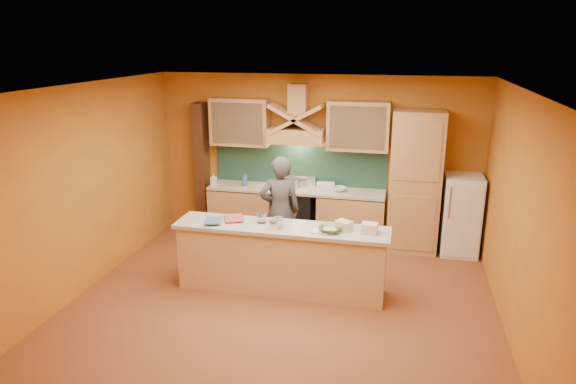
% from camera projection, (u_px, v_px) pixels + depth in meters
% --- Properties ---
extents(floor, '(5.50, 5.00, 0.01)m').
position_uv_depth(floor, '(283.00, 301.00, 6.83)').
color(floor, brown).
rests_on(floor, ground).
extents(ceiling, '(5.50, 5.00, 0.01)m').
position_uv_depth(ceiling, '(283.00, 87.00, 6.03)').
color(ceiling, white).
rests_on(ceiling, wall_back).
extents(wall_back, '(5.50, 0.02, 2.80)m').
position_uv_depth(wall_back, '(317.00, 158.00, 8.77)').
color(wall_back, '#BF7325').
rests_on(wall_back, floor).
extents(wall_front, '(5.50, 0.02, 2.80)m').
position_uv_depth(wall_front, '(211.00, 293.00, 4.10)').
color(wall_front, '#BF7325').
rests_on(wall_front, floor).
extents(wall_left, '(0.02, 5.00, 2.80)m').
position_uv_depth(wall_left, '(88.00, 187.00, 7.02)').
color(wall_left, '#BF7325').
rests_on(wall_left, floor).
extents(wall_right, '(0.02, 5.00, 2.80)m').
position_uv_depth(wall_right, '(517.00, 217.00, 5.85)').
color(wall_right, '#BF7325').
rests_on(wall_right, floor).
extents(base_cabinet_left, '(1.10, 0.60, 0.86)m').
position_uv_depth(base_cabinet_left, '(243.00, 212.00, 9.03)').
color(base_cabinet_left, tan).
rests_on(base_cabinet_left, floor).
extents(base_cabinet_right, '(1.10, 0.60, 0.86)m').
position_uv_depth(base_cabinet_right, '(351.00, 220.00, 8.63)').
color(base_cabinet_right, tan).
rests_on(base_cabinet_right, floor).
extents(counter_top, '(3.00, 0.62, 0.04)m').
position_uv_depth(counter_top, '(296.00, 190.00, 8.70)').
color(counter_top, '#B3AA97').
rests_on(counter_top, base_cabinet_left).
extents(stove, '(0.60, 0.58, 0.90)m').
position_uv_depth(stove, '(296.00, 215.00, 8.82)').
color(stove, black).
rests_on(stove, floor).
extents(backsplash, '(3.00, 0.03, 0.70)m').
position_uv_depth(backsplash, '(299.00, 166.00, 8.86)').
color(backsplash, '#1B3B32').
rests_on(backsplash, wall_back).
extents(range_hood, '(0.92, 0.50, 0.24)m').
position_uv_depth(range_hood, '(297.00, 135.00, 8.48)').
color(range_hood, tan).
rests_on(range_hood, wall_back).
extents(hood_chimney, '(0.30, 0.30, 0.50)m').
position_uv_depth(hood_chimney, '(298.00, 99.00, 8.41)').
color(hood_chimney, tan).
rests_on(hood_chimney, wall_back).
extents(upper_cabinet_left, '(1.00, 0.35, 0.80)m').
position_uv_depth(upper_cabinet_left, '(240.00, 122.00, 8.71)').
color(upper_cabinet_left, tan).
rests_on(upper_cabinet_left, wall_back).
extents(upper_cabinet_right, '(1.00, 0.35, 0.80)m').
position_uv_depth(upper_cabinet_right, '(358.00, 126.00, 8.29)').
color(upper_cabinet_right, tan).
rests_on(upper_cabinet_right, wall_back).
extents(pantry_column, '(0.80, 0.60, 2.30)m').
position_uv_depth(pantry_column, '(415.00, 182.00, 8.21)').
color(pantry_column, tan).
rests_on(pantry_column, floor).
extents(fridge, '(0.58, 0.60, 1.30)m').
position_uv_depth(fridge, '(461.00, 215.00, 8.19)').
color(fridge, white).
rests_on(fridge, floor).
extents(trim_column_left, '(0.20, 0.30, 2.30)m').
position_uv_depth(trim_column_left, '(202.00, 168.00, 9.14)').
color(trim_column_left, '#472816').
rests_on(trim_column_left, floor).
extents(island_body, '(2.80, 0.55, 0.88)m').
position_uv_depth(island_body, '(281.00, 261.00, 7.01)').
color(island_body, '#E1B473').
rests_on(island_body, floor).
extents(island_top, '(2.90, 0.62, 0.05)m').
position_uv_depth(island_top, '(281.00, 228.00, 6.87)').
color(island_top, '#B3AA97').
rests_on(island_top, island_body).
extents(person, '(0.72, 0.60, 1.70)m').
position_uv_depth(person, '(280.00, 211.00, 7.76)').
color(person, '#4C4C51').
rests_on(person, floor).
extents(pot_large, '(0.27, 0.27, 0.16)m').
position_uv_depth(pot_large, '(292.00, 185.00, 8.69)').
color(pot_large, silver).
rests_on(pot_large, stove).
extents(pot_small, '(0.20, 0.20, 0.14)m').
position_uv_depth(pot_small, '(300.00, 183.00, 8.82)').
color(pot_small, '#B7B8BE').
rests_on(pot_small, stove).
extents(soap_bottle_a, '(0.10, 0.10, 0.20)m').
position_uv_depth(soap_bottle_a, '(214.00, 179.00, 8.90)').
color(soap_bottle_a, silver).
rests_on(soap_bottle_a, counter_top).
extents(soap_bottle_b, '(0.12, 0.12, 0.25)m').
position_uv_depth(soap_bottle_b, '(245.00, 179.00, 8.82)').
color(soap_bottle_b, '#325E89').
rests_on(soap_bottle_b, counter_top).
extents(bowl_back, '(0.27, 0.27, 0.07)m').
position_uv_depth(bowl_back, '(339.00, 189.00, 8.52)').
color(bowl_back, silver).
rests_on(bowl_back, counter_top).
extents(dish_rack, '(0.32, 0.27, 0.11)m').
position_uv_depth(dish_rack, '(326.00, 186.00, 8.62)').
color(dish_rack, silver).
rests_on(dish_rack, counter_top).
extents(book_lower, '(0.36, 0.40, 0.03)m').
position_uv_depth(book_lower, '(225.00, 219.00, 7.08)').
color(book_lower, '#B84148').
rests_on(book_lower, island_top).
extents(book_upper, '(0.28, 0.34, 0.02)m').
position_uv_depth(book_upper, '(206.00, 221.00, 6.96)').
color(book_upper, '#3C6386').
rests_on(book_upper, island_top).
extents(jar_large, '(0.15, 0.15, 0.15)m').
position_uv_depth(jar_large, '(262.00, 217.00, 6.97)').
color(jar_large, white).
rests_on(jar_large, island_top).
extents(jar_small, '(0.12, 0.12, 0.14)m').
position_uv_depth(jar_small, '(278.00, 222.00, 6.80)').
color(jar_small, silver).
rests_on(jar_small, island_top).
extents(kitchen_scale, '(0.13, 0.13, 0.09)m').
position_uv_depth(kitchen_scale, '(273.00, 226.00, 6.74)').
color(kitchen_scale, white).
rests_on(kitchen_scale, island_top).
extents(mixing_bowl, '(0.29, 0.29, 0.07)m').
position_uv_depth(mixing_bowl, '(330.00, 229.00, 6.64)').
color(mixing_bowl, silver).
rests_on(mixing_bowl, island_top).
extents(cloth, '(0.25, 0.19, 0.02)m').
position_uv_depth(cloth, '(320.00, 231.00, 6.65)').
color(cloth, beige).
rests_on(cloth, island_top).
extents(grocery_bag_a, '(0.21, 0.17, 0.13)m').
position_uv_depth(grocery_bag_a, '(369.00, 228.00, 6.60)').
color(grocery_bag_a, beige).
rests_on(grocery_bag_a, island_top).
extents(grocery_bag_b, '(0.25, 0.23, 0.12)m').
position_uv_depth(grocery_bag_b, '(344.00, 225.00, 6.71)').
color(grocery_bag_b, beige).
rests_on(grocery_bag_b, island_top).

